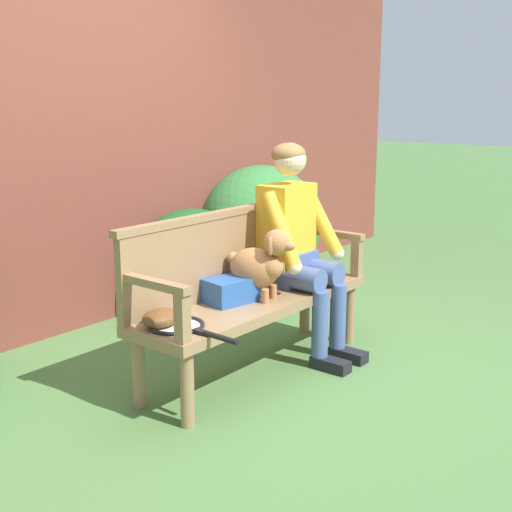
# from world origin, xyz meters

# --- Properties ---
(ground_plane) EXTENTS (40.00, 40.00, 0.00)m
(ground_plane) POSITION_xyz_m (0.00, 0.00, 0.00)
(ground_plane) COLOR #4C753D
(brick_garden_fence) EXTENTS (8.00, 0.30, 2.68)m
(brick_garden_fence) POSITION_xyz_m (0.00, 1.60, 1.34)
(brick_garden_fence) COLOR brown
(brick_garden_fence) RESTS_ON ground
(hedge_bush_far_right) EXTENTS (1.05, 0.68, 0.76)m
(hedge_bush_far_right) POSITION_xyz_m (0.69, 1.21, 0.38)
(hedge_bush_far_right) COLOR #194C1E
(hedge_bush_far_right) RESTS_ON ground
(hedge_bush_mid_left) EXTENTS (1.15, 0.98, 1.03)m
(hedge_bush_mid_left) POSITION_xyz_m (1.55, 1.19, 0.52)
(hedge_bush_mid_left) COLOR #337538
(hedge_bush_mid_left) RESTS_ON ground
(garden_bench) EXTENTS (1.68, 0.47, 0.45)m
(garden_bench) POSITION_xyz_m (0.00, 0.00, 0.39)
(garden_bench) COLOR #93704C
(garden_bench) RESTS_ON ground
(bench_backrest) EXTENTS (1.72, 0.06, 0.50)m
(bench_backrest) POSITION_xyz_m (0.00, 0.21, 0.71)
(bench_backrest) COLOR #93704C
(bench_backrest) RESTS_ON garden_bench
(bench_armrest_left_end) EXTENTS (0.06, 0.47, 0.28)m
(bench_armrest_left_end) POSITION_xyz_m (-0.80, -0.09, 0.65)
(bench_armrest_left_end) COLOR #93704C
(bench_armrest_left_end) RESTS_ON garden_bench
(bench_armrest_right_end) EXTENTS (0.06, 0.47, 0.28)m
(bench_armrest_right_end) POSITION_xyz_m (0.80, -0.09, 0.65)
(bench_armrest_right_end) COLOR #93704C
(bench_armrest_right_end) RESTS_ON garden_bench
(person_seated) EXTENTS (0.56, 0.64, 1.32)m
(person_seated) POSITION_xyz_m (0.39, -0.01, 0.73)
(person_seated) COLOR black
(person_seated) RESTS_ON ground
(dog_on_bench) EXTENTS (0.26, 0.42, 0.42)m
(dog_on_bench) POSITION_xyz_m (-0.00, -0.04, 0.66)
(dog_on_bench) COLOR #AD7042
(dog_on_bench) RESTS_ON garden_bench
(tennis_racket) EXTENTS (0.30, 0.56, 0.03)m
(tennis_racket) POSITION_xyz_m (-0.65, -0.03, 0.46)
(tennis_racket) COLOR black
(tennis_racket) RESTS_ON garden_bench
(baseball_glove) EXTENTS (0.24, 0.20, 0.09)m
(baseball_glove) POSITION_xyz_m (-0.70, 0.06, 0.50)
(baseball_glove) COLOR brown
(baseball_glove) RESTS_ON garden_bench
(sports_bag) EXTENTS (0.31, 0.25, 0.14)m
(sports_bag) POSITION_xyz_m (-0.16, 0.06, 0.52)
(sports_bag) COLOR #2856A3
(sports_bag) RESTS_ON garden_bench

